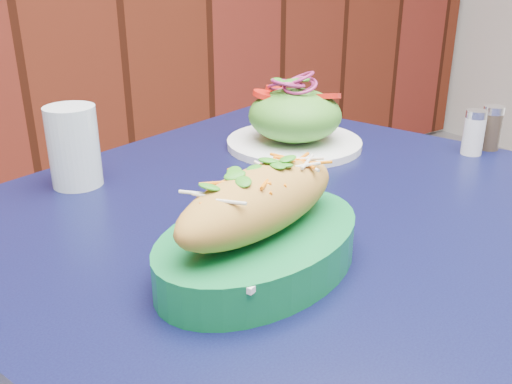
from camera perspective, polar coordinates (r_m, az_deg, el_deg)
cafe_table at (r=0.76m, az=5.77°, el=-8.06°), size 1.00×1.00×0.75m
banh_mi_basket at (r=0.57m, az=0.36°, el=-3.65°), size 0.29×0.23×0.12m
salad_plate at (r=0.94m, az=3.89°, el=7.19°), size 0.22×0.22×0.12m
water_glass at (r=0.82m, az=-17.76°, el=4.35°), size 0.07×0.07×0.11m
salt_shaker at (r=0.97m, az=20.96°, el=5.59°), size 0.03×0.03×0.07m
pepper_shaker at (r=1.01m, az=22.45°, el=5.95°), size 0.03×0.03×0.07m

